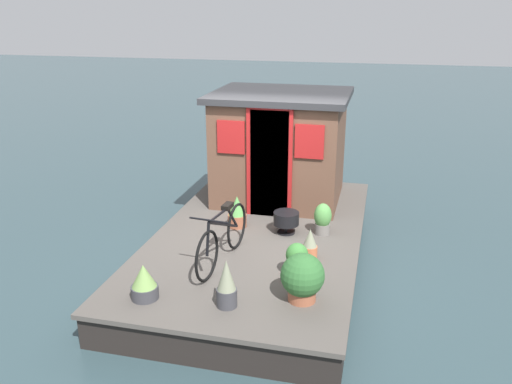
{
  "coord_description": "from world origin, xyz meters",
  "views": [
    {
      "loc": [
        -6.96,
        -1.65,
        3.64
      ],
      "look_at": [
        -0.2,
        0.0,
        1.17
      ],
      "focal_mm": 36.9,
      "sensor_mm": 36.0,
      "label": 1
    }
  ],
  "objects_px": {
    "potted_plant_geranium": "(323,219)",
    "potted_plant_thyme": "(302,277)",
    "charcoal_grill": "(286,219)",
    "potted_plant_mint": "(310,244)",
    "potted_plant_fern": "(227,285)",
    "potted_plant_succulent": "(144,282)",
    "potted_plant_basil": "(297,259)",
    "bicycle": "(223,237)",
    "houseboat_cabin": "(280,146)",
    "potted_plant_sage": "(237,212)"
  },
  "relations": [
    {
      "from": "potted_plant_mint",
      "to": "potted_plant_geranium",
      "type": "xyz_separation_m",
      "value": [
        0.82,
        -0.07,
        0.04
      ]
    },
    {
      "from": "potted_plant_sage",
      "to": "charcoal_grill",
      "type": "height_order",
      "value": "potted_plant_sage"
    },
    {
      "from": "bicycle",
      "to": "charcoal_grill",
      "type": "distance_m",
      "value": 1.29
    },
    {
      "from": "houseboat_cabin",
      "to": "bicycle",
      "type": "distance_m",
      "value": 2.67
    },
    {
      "from": "potted_plant_thyme",
      "to": "potted_plant_sage",
      "type": "xyz_separation_m",
      "value": [
        1.88,
        1.29,
        -0.06
      ]
    },
    {
      "from": "potted_plant_mint",
      "to": "potted_plant_basil",
      "type": "bearing_deg",
      "value": 170.96
    },
    {
      "from": "potted_plant_sage",
      "to": "potted_plant_thyme",
      "type": "bearing_deg",
      "value": -145.56
    },
    {
      "from": "potted_plant_succulent",
      "to": "charcoal_grill",
      "type": "distance_m",
      "value": 2.52
    },
    {
      "from": "potted_plant_thyme",
      "to": "potted_plant_mint",
      "type": "xyz_separation_m",
      "value": [
        1.09,
        0.07,
        -0.1
      ]
    },
    {
      "from": "potted_plant_sage",
      "to": "potted_plant_geranium",
      "type": "xyz_separation_m",
      "value": [
        0.03,
        -1.29,
        0.01
      ]
    },
    {
      "from": "potted_plant_thyme",
      "to": "potted_plant_succulent",
      "type": "distance_m",
      "value": 1.8
    },
    {
      "from": "houseboat_cabin",
      "to": "charcoal_grill",
      "type": "height_order",
      "value": "houseboat_cabin"
    },
    {
      "from": "charcoal_grill",
      "to": "potted_plant_succulent",
      "type": "bearing_deg",
      "value": 150.66
    },
    {
      "from": "houseboat_cabin",
      "to": "potted_plant_geranium",
      "type": "xyz_separation_m",
      "value": [
        -1.37,
        -0.91,
        -0.69
      ]
    },
    {
      "from": "potted_plant_fern",
      "to": "charcoal_grill",
      "type": "xyz_separation_m",
      "value": [
        2.13,
        -0.27,
        -0.05
      ]
    },
    {
      "from": "charcoal_grill",
      "to": "potted_plant_mint",
      "type": "bearing_deg",
      "value": -148.0
    },
    {
      "from": "potted_plant_sage",
      "to": "potted_plant_basil",
      "type": "xyz_separation_m",
      "value": [
        -1.33,
        -1.13,
        0.0
      ]
    },
    {
      "from": "bicycle",
      "to": "potted_plant_fern",
      "type": "height_order",
      "value": "bicycle"
    },
    {
      "from": "potted_plant_basil",
      "to": "potted_plant_sage",
      "type": "bearing_deg",
      "value": 40.56
    },
    {
      "from": "potted_plant_fern",
      "to": "potted_plant_geranium",
      "type": "distance_m",
      "value": 2.37
    },
    {
      "from": "potted_plant_basil",
      "to": "potted_plant_succulent",
      "type": "bearing_deg",
      "value": 120.25
    },
    {
      "from": "potted_plant_thyme",
      "to": "potted_plant_succulent",
      "type": "height_order",
      "value": "potted_plant_thyme"
    },
    {
      "from": "bicycle",
      "to": "potted_plant_thyme",
      "type": "xyz_separation_m",
      "value": [
        -0.69,
        -1.15,
        -0.06
      ]
    },
    {
      "from": "bicycle",
      "to": "potted_plant_basil",
      "type": "distance_m",
      "value": 1.01
    },
    {
      "from": "potted_plant_thyme",
      "to": "bicycle",
      "type": "bearing_deg",
      "value": 59.01
    },
    {
      "from": "potted_plant_mint",
      "to": "charcoal_grill",
      "type": "height_order",
      "value": "potted_plant_mint"
    },
    {
      "from": "charcoal_grill",
      "to": "bicycle",
      "type": "bearing_deg",
      "value": 150.98
    },
    {
      "from": "potted_plant_succulent",
      "to": "charcoal_grill",
      "type": "xyz_separation_m",
      "value": [
        2.19,
        -1.23,
        0.02
      ]
    },
    {
      "from": "potted_plant_mint",
      "to": "charcoal_grill",
      "type": "distance_m",
      "value": 0.86
    },
    {
      "from": "potted_plant_geranium",
      "to": "bicycle",
      "type": "bearing_deg",
      "value": 136.81
    },
    {
      "from": "potted_plant_thyme",
      "to": "charcoal_grill",
      "type": "xyz_separation_m",
      "value": [
        1.81,
        0.52,
        -0.07
      ]
    },
    {
      "from": "potted_plant_fern",
      "to": "charcoal_grill",
      "type": "bearing_deg",
      "value": -7.27
    },
    {
      "from": "bicycle",
      "to": "potted_plant_geranium",
      "type": "distance_m",
      "value": 1.68
    },
    {
      "from": "potted_plant_succulent",
      "to": "charcoal_grill",
      "type": "bearing_deg",
      "value": -29.34
    },
    {
      "from": "houseboat_cabin",
      "to": "bicycle",
      "type": "height_order",
      "value": "houseboat_cabin"
    },
    {
      "from": "bicycle",
      "to": "potted_plant_basil",
      "type": "xyz_separation_m",
      "value": [
        -0.14,
        -0.99,
        -0.12
      ]
    },
    {
      "from": "houseboat_cabin",
      "to": "bicycle",
      "type": "xyz_separation_m",
      "value": [
        -2.59,
        0.23,
        -0.57
      ]
    },
    {
      "from": "potted_plant_thyme",
      "to": "potted_plant_fern",
      "type": "bearing_deg",
      "value": 111.99
    },
    {
      "from": "potted_plant_thyme",
      "to": "potted_plant_basil",
      "type": "height_order",
      "value": "potted_plant_thyme"
    },
    {
      "from": "houseboat_cabin",
      "to": "charcoal_grill",
      "type": "xyz_separation_m",
      "value": [
        -1.47,
        -0.39,
        -0.71
      ]
    },
    {
      "from": "potted_plant_fern",
      "to": "potted_plant_basil",
      "type": "bearing_deg",
      "value": -36.24
    },
    {
      "from": "potted_plant_geranium",
      "to": "potted_plant_thyme",
      "type": "bearing_deg",
      "value": 179.98
    },
    {
      "from": "potted_plant_thyme",
      "to": "potted_plant_geranium",
      "type": "distance_m",
      "value": 1.91
    },
    {
      "from": "potted_plant_thyme",
      "to": "potted_plant_succulent",
      "type": "xyz_separation_m",
      "value": [
        -0.38,
        1.75,
        -0.09
      ]
    },
    {
      "from": "houseboat_cabin",
      "to": "charcoal_grill",
      "type": "relative_size",
      "value": 5.97
    },
    {
      "from": "potted_plant_succulent",
      "to": "potted_plant_basil",
      "type": "distance_m",
      "value": 1.85
    },
    {
      "from": "bicycle",
      "to": "potted_plant_sage",
      "type": "height_order",
      "value": "bicycle"
    },
    {
      "from": "potted_plant_fern",
      "to": "bicycle",
      "type": "bearing_deg",
      "value": 19.22
    },
    {
      "from": "bicycle",
      "to": "potted_plant_thyme",
      "type": "height_order",
      "value": "bicycle"
    },
    {
      "from": "potted_plant_mint",
      "to": "potted_plant_basil",
      "type": "distance_m",
      "value": 0.54
    }
  ]
}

